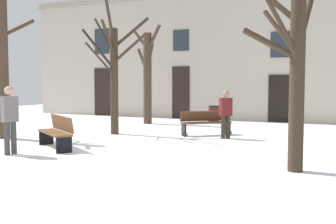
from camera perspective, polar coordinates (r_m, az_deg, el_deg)
ground_plane at (r=12.13m, az=-3.44°, el=-4.62°), size 36.90×36.90×0.00m
building_facade at (r=20.46m, az=8.46°, el=8.22°), size 23.06×0.60×6.54m
tree_center at (r=18.41m, az=-2.88°, el=5.27°), size 1.53×1.06×4.38m
tree_foreground at (r=14.57m, az=-22.11°, el=6.34°), size 1.51×1.57×5.47m
tree_right_of_center at (r=8.81m, az=17.29°, el=6.59°), size 1.30×1.60×4.20m
tree_left_of_center at (r=14.68m, az=-7.51°, el=5.69°), size 2.56×1.84×4.77m
litter_bin at (r=18.68m, az=6.37°, el=-0.34°), size 0.50×0.50×0.79m
bench_near_center_tree at (r=14.40m, az=5.26°, el=-1.43°), size 1.63×1.50×0.85m
bench_back_to_back_left at (r=11.85m, az=-15.24°, el=-2.66°), size 1.81×1.46×0.92m
person_strolling at (r=13.55m, az=8.04°, el=-0.04°), size 0.42×0.43×1.58m
person_near_bench at (r=11.15m, az=-21.18°, el=-0.60°), size 0.34×0.43×1.75m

